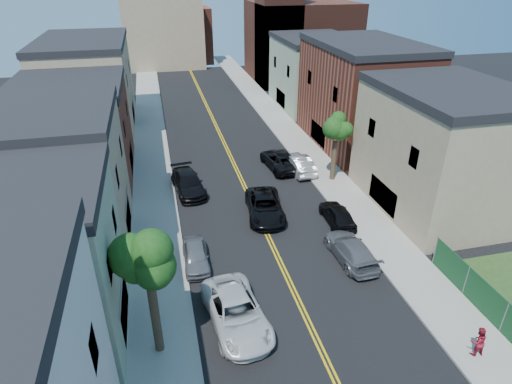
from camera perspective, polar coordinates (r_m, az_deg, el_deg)
sidewalk_left at (r=45.33m, az=-13.93°, el=5.05°), size 3.20×100.00×0.15m
sidewalk_right at (r=47.63m, az=5.46°, el=6.89°), size 3.20×100.00×0.15m
curb_left at (r=45.32m, az=-11.72°, el=5.29°), size 0.30×100.00×0.15m
curb_right at (r=47.12m, az=3.43°, el=6.73°), size 0.30×100.00×0.15m
bldg_left_palegrn at (r=23.29m, az=-29.28°, el=-9.85°), size 9.00×8.00×8.50m
bldg_left_tan_near at (r=30.67m, az=-25.73°, el=0.66°), size 9.00×10.00×9.00m
bldg_left_brick at (r=40.84m, az=-23.05°, el=6.96°), size 9.00×12.00×8.00m
bldg_left_tan_far at (r=53.92m, az=-21.34°, el=12.88°), size 9.00×16.00×9.50m
bldg_right_tan at (r=35.58m, az=23.52°, el=4.78°), size 9.00×12.00×9.00m
bldg_right_brick at (r=46.65m, az=13.82°, el=12.14°), size 9.00×14.00×10.00m
bldg_right_palegrn at (r=59.25m, az=7.68°, el=15.23°), size 9.00×12.00×8.50m
church at (r=73.46m, az=5.33°, el=20.19°), size 16.20×14.20×22.60m
backdrop_left at (r=84.75m, az=-12.20°, el=19.92°), size 14.00×8.00×12.00m
backdrop_center at (r=89.06m, az=-9.54°, el=19.86°), size 10.00×8.00×10.00m
tree_left_mid at (r=19.20m, az=-14.58°, el=-6.48°), size 5.20×5.20×9.29m
tree_right_far at (r=36.99m, az=10.81°, el=9.58°), size 4.40×4.40×8.03m
white_pickup at (r=23.65m, az=-2.61°, el=-15.72°), size 3.38×6.22×1.66m
grey_car_left at (r=27.97m, az=-8.01°, el=-8.42°), size 1.68×4.03×1.36m
black_car_left at (r=36.68m, az=-9.03°, el=1.17°), size 2.94×5.79×1.61m
grey_car_right at (r=28.82m, az=12.52°, el=-7.50°), size 2.27×5.18×1.48m
black_car_right at (r=32.46m, az=10.80°, el=-2.94°), size 1.85×4.33×1.46m
silver_car_right at (r=40.04m, az=5.63°, el=3.81°), size 2.13×5.11×1.64m
dark_car_right_far at (r=40.72m, az=3.27°, el=4.29°), size 3.22×5.97×1.59m
black_suv_lane at (r=32.76m, az=1.19°, el=-1.95°), size 3.33×6.02×1.59m
pedestrian_right at (r=24.55m, az=27.45°, el=-17.23°), size 0.85×0.68×1.66m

